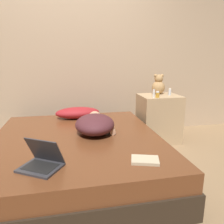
% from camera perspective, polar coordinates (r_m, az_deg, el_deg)
% --- Properties ---
extents(ground_plane, '(12.00, 12.00, 0.00)m').
position_cam_1_polar(ground_plane, '(2.44, -8.79, -15.01)').
color(ground_plane, '#937551').
extents(wall_back, '(8.00, 0.06, 2.60)m').
position_cam_1_polar(wall_back, '(3.36, -10.82, 15.89)').
color(wall_back, tan).
rests_on(wall_back, ground_plane).
extents(bed, '(1.71, 1.89, 0.39)m').
position_cam_1_polar(bed, '(2.35, -8.97, -10.87)').
color(bed, '#2D2319').
rests_on(bed, ground_plane).
extents(nightstand, '(0.55, 0.46, 0.67)m').
position_cam_1_polar(nightstand, '(3.20, 12.07, -1.60)').
color(nightstand, tan).
rests_on(nightstand, ground_plane).
extents(pillow, '(0.58, 0.27, 0.15)m').
position_cam_1_polar(pillow, '(2.93, -8.97, -0.19)').
color(pillow, maroon).
rests_on(pillow, bed).
extents(person_lying, '(0.48, 0.69, 0.20)m').
position_cam_1_polar(person_lying, '(2.35, -4.43, -3.04)').
color(person_lying, '#4C2328').
rests_on(person_lying, bed).
extents(laptop, '(0.36, 0.34, 0.22)m').
position_cam_1_polar(laptop, '(1.72, -17.80, -12.11)').
color(laptop, '#333338').
rests_on(laptop, bed).
extents(teddy_bear, '(0.19, 0.19, 0.29)m').
position_cam_1_polar(teddy_bear, '(3.23, 12.03, 6.84)').
color(teddy_bear, tan).
rests_on(teddy_bear, nightstand).
extents(bottle_clear, '(0.04, 0.04, 0.10)m').
position_cam_1_polar(bottle_clear, '(3.15, 14.84, 5.08)').
color(bottle_clear, silver).
rests_on(bottle_clear, nightstand).
extents(bottle_amber, '(0.05, 0.05, 0.08)m').
position_cam_1_polar(bottle_amber, '(2.93, 11.82, 4.51)').
color(bottle_amber, gold).
rests_on(bottle_amber, nightstand).
extents(bottle_white, '(0.03, 0.03, 0.11)m').
position_cam_1_polar(bottle_white, '(2.92, 10.87, 4.73)').
color(bottle_white, white).
rests_on(bottle_white, nightstand).
extents(book, '(0.25, 0.20, 0.02)m').
position_cam_1_polar(book, '(1.75, 8.63, -12.32)').
color(book, '#C6B793').
rests_on(book, bed).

